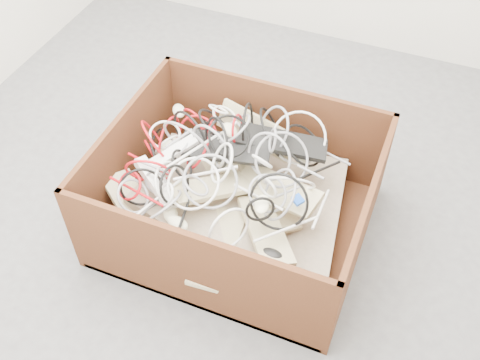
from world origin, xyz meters
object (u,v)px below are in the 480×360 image
at_px(cardboard_box, 235,206).
at_px(vga_plug, 298,200).
at_px(power_strip_right, 155,182).
at_px(power_strip_left, 169,156).

distance_m(cardboard_box, vga_plug, 0.39).
xyz_separation_m(cardboard_box, power_strip_right, (-0.30, -0.16, 0.21)).
bearing_deg(power_strip_right, power_strip_left, 123.86).
height_order(cardboard_box, vga_plug, cardboard_box).
height_order(cardboard_box, power_strip_right, cardboard_box).
xyz_separation_m(power_strip_left, power_strip_right, (0.00, -0.14, -0.03)).
xyz_separation_m(power_strip_left, vga_plug, (0.61, -0.02, -0.00)).
height_order(cardboard_box, power_strip_left, cardboard_box).
bearing_deg(cardboard_box, power_strip_left, -175.40).
xyz_separation_m(cardboard_box, power_strip_left, (-0.31, -0.02, 0.24)).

